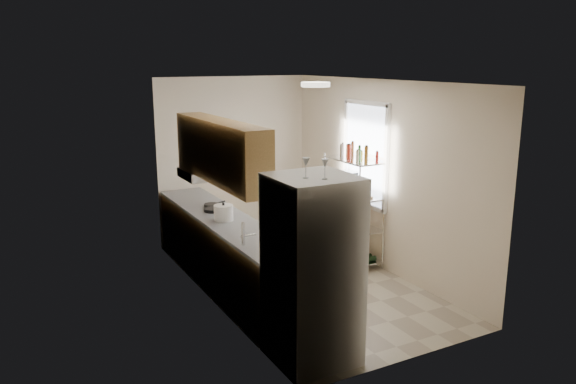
# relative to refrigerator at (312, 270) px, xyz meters

# --- Properties ---
(room) EXTENTS (2.52, 4.42, 2.62)m
(room) POSITION_rel_refrigerator_xyz_m (0.87, 1.72, 0.39)
(room) COLOR #B9AE96
(room) RESTS_ON ground
(counter_run) EXTENTS (0.63, 3.51, 0.90)m
(counter_run) POSITION_rel_refrigerator_xyz_m (-0.05, 2.16, -0.46)
(counter_run) COLOR tan
(counter_run) RESTS_ON ground
(upper_cabinets) EXTENTS (0.33, 2.20, 0.72)m
(upper_cabinets) POSITION_rel_refrigerator_xyz_m (-0.18, 1.82, 0.90)
(upper_cabinets) COLOR tan
(upper_cabinets) RESTS_ON room
(range_hood) EXTENTS (0.50, 0.60, 0.12)m
(range_hood) POSITION_rel_refrigerator_xyz_m (-0.13, 2.62, 0.48)
(range_hood) COLOR #B7BABC
(range_hood) RESTS_ON room
(window) EXTENTS (0.06, 1.00, 1.46)m
(window) POSITION_rel_refrigerator_xyz_m (2.10, 2.07, 0.64)
(window) COLOR white
(window) RESTS_ON room
(bakers_rack) EXTENTS (0.45, 0.90, 1.73)m
(bakers_rack) POSITION_rel_refrigerator_xyz_m (1.88, 2.02, 0.20)
(bakers_rack) COLOR silver
(bakers_rack) RESTS_ON ground
(ceiling_dome) EXTENTS (0.34, 0.34, 0.05)m
(ceiling_dome) POSITION_rel_refrigerator_xyz_m (0.87, 1.42, 1.66)
(ceiling_dome) COLOR white
(ceiling_dome) RESTS_ON room
(refrigerator) EXTENTS (0.75, 0.75, 1.83)m
(refrigerator) POSITION_rel_refrigerator_xyz_m (0.00, 0.00, 0.00)
(refrigerator) COLOR silver
(refrigerator) RESTS_ON ground
(wine_glass_a) EXTENTS (0.06, 0.06, 0.18)m
(wine_glass_a) POSITION_rel_refrigerator_xyz_m (0.01, -0.18, 1.00)
(wine_glass_a) COLOR silver
(wine_glass_a) RESTS_ON refrigerator
(wine_glass_b) EXTENTS (0.07, 0.07, 0.18)m
(wine_glass_b) POSITION_rel_refrigerator_xyz_m (-0.11, -0.06, 1.01)
(wine_glass_b) COLOR silver
(wine_glass_b) RESTS_ON refrigerator
(rice_cooker) EXTENTS (0.24, 0.24, 0.19)m
(rice_cooker) POSITION_rel_refrigerator_xyz_m (-0.09, 2.01, 0.08)
(rice_cooker) COLOR white
(rice_cooker) RESTS_ON counter_run
(frying_pan_large) EXTENTS (0.25, 0.25, 0.04)m
(frying_pan_large) POSITION_rel_refrigerator_xyz_m (-0.05, 2.47, 0.01)
(frying_pan_large) COLOR black
(frying_pan_large) RESTS_ON counter_run
(frying_pan_small) EXTENTS (0.27, 0.27, 0.04)m
(frying_pan_small) POSITION_rel_refrigerator_xyz_m (0.01, 2.70, 0.01)
(frying_pan_small) COLOR black
(frying_pan_small) RESTS_ON counter_run
(cutting_board) EXTENTS (0.39, 0.47, 0.03)m
(cutting_board) POSITION_rel_refrigerator_xyz_m (1.76, 1.85, 0.11)
(cutting_board) COLOR tan
(cutting_board) RESTS_ON bakers_rack
(espresso_machine) EXTENTS (0.19, 0.27, 0.30)m
(espresso_machine) POSITION_rel_refrigerator_xyz_m (1.91, 2.22, 0.25)
(espresso_machine) COLOR black
(espresso_machine) RESTS_ON bakers_rack
(storage_bag) EXTENTS (0.11, 0.15, 0.17)m
(storage_bag) POSITION_rel_refrigerator_xyz_m (1.79, 2.17, -0.27)
(storage_bag) COLOR maroon
(storage_bag) RESTS_ON bakers_rack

